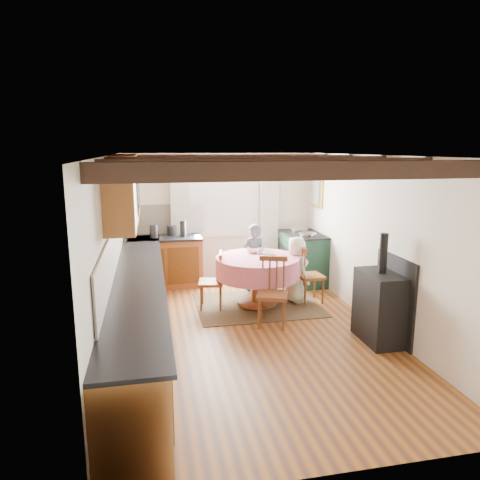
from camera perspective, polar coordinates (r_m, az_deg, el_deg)
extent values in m
cube|color=#A3591D|center=(6.25, 1.50, -11.86)|extent=(3.60, 5.50, 0.00)
cube|color=white|center=(5.73, 1.63, 10.71)|extent=(3.60, 5.50, 0.00)
cube|color=silver|center=(8.53, -2.63, 2.93)|extent=(3.60, 0.00, 2.40)
cube|color=silver|center=(3.38, 12.41, -11.19)|extent=(3.60, 0.00, 2.40)
cube|color=silver|center=(5.75, -16.19, -1.82)|extent=(0.00, 5.50, 2.40)
cube|color=silver|center=(6.52, 17.17, -0.32)|extent=(0.00, 5.50, 2.40)
cube|color=black|center=(3.82, 8.56, 8.75)|extent=(3.60, 0.16, 0.16)
cube|color=black|center=(4.77, 4.40, 9.40)|extent=(3.60, 0.16, 0.16)
cube|color=black|center=(5.74, 1.63, 9.81)|extent=(3.60, 0.16, 0.16)
cube|color=black|center=(6.71, -0.35, 10.09)|extent=(3.60, 0.16, 0.16)
cube|color=black|center=(7.70, -1.82, 10.29)|extent=(3.60, 0.16, 0.16)
cube|color=beige|center=(6.04, -15.79, -1.16)|extent=(0.02, 4.50, 0.55)
cube|color=beige|center=(8.42, -9.36, 2.66)|extent=(1.40, 0.02, 0.55)
cube|color=#9D561F|center=(5.95, -12.86, -8.84)|extent=(0.60, 5.30, 0.88)
cube|color=#9D561F|center=(8.29, -9.45, -2.84)|extent=(1.30, 0.60, 0.88)
cube|color=black|center=(5.81, -12.87, -4.58)|extent=(0.64, 5.30, 0.04)
cube|color=black|center=(8.17, -9.55, 0.25)|extent=(1.30, 0.64, 0.04)
cube|color=#9D561F|center=(6.81, -14.36, 6.72)|extent=(0.34, 1.80, 0.90)
cube|color=#9D561F|center=(5.32, -15.03, 4.85)|extent=(0.34, 0.90, 0.70)
cube|color=white|center=(8.48, -1.97, 5.61)|extent=(1.34, 0.03, 1.54)
cube|color=white|center=(8.49, -1.98, 5.61)|extent=(1.20, 0.01, 1.40)
cube|color=silver|center=(8.37, -7.60, 1.97)|extent=(0.35, 0.10, 2.10)
cube|color=silver|center=(8.65, 3.71, 2.36)|extent=(0.35, 0.10, 2.10)
cylinder|color=black|center=(8.36, -1.90, 9.64)|extent=(2.00, 0.03, 0.03)
cube|color=gold|center=(8.50, 9.76, 6.13)|extent=(0.04, 0.50, 0.60)
cylinder|color=silver|center=(8.67, 4.28, 6.37)|extent=(0.30, 0.02, 0.30)
cube|color=#33291B|center=(7.31, 2.20, -8.26)|extent=(1.94, 1.51, 0.01)
imported|color=#454E5A|center=(7.86, 1.72, -2.26)|extent=(0.50, 0.38, 1.21)
imported|color=silver|center=(7.36, 7.20, -3.77)|extent=(0.49, 0.61, 1.10)
imported|color=silver|center=(7.17, 3.83, -1.79)|extent=(0.33, 0.33, 0.06)
imported|color=silver|center=(7.34, 1.60, -1.45)|extent=(0.23, 0.23, 0.06)
imported|color=silver|center=(7.28, 2.67, -1.41)|extent=(0.15, 0.15, 0.10)
cylinder|color=#262628|center=(8.09, -10.95, 1.11)|extent=(0.14, 0.14, 0.24)
cylinder|color=#262628|center=(8.29, -8.70, 1.22)|extent=(0.16, 0.16, 0.18)
cylinder|color=#262628|center=(8.11, -7.28, 1.43)|extent=(0.10, 0.10, 0.29)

